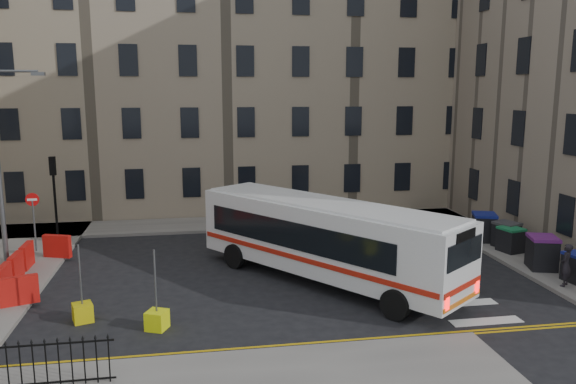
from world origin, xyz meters
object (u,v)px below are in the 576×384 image
object	(u,v)px
wheelie_bin_d	(506,234)
bollard_yellow	(157,320)
wheelie_bin_c	(511,239)
bollard_chevron	(83,313)
pedestrian	(566,265)
wheelie_bin_e	(484,227)
wheelie_bin_b	(542,252)
bus	(325,237)

from	to	relation	value
wheelie_bin_d	bollard_yellow	xyz separation A→B (m)	(-15.65, -6.37, -0.45)
wheelie_bin_c	bollard_chevron	distance (m)	18.42
pedestrian	bollard_chevron	world-z (taller)	pedestrian
wheelie_bin_c	pedestrian	xyz separation A→B (m)	(-0.48, -4.52, 0.25)
wheelie_bin_e	wheelie_bin_b	bearing A→B (deg)	-68.26
bollard_chevron	wheelie_bin_d	bearing A→B (deg)	16.48
wheelie_bin_c	wheelie_bin_b	bearing A→B (deg)	-105.41
bus	bollard_chevron	world-z (taller)	bus
bus	wheelie_bin_e	size ratio (longest dim) A/B	7.06
wheelie_bin_e	bollard_chevron	xyz separation A→B (m)	(-17.59, -6.55, -0.53)
bus	wheelie_bin_c	world-z (taller)	bus
bus	bollard_chevron	distance (m)	9.11
bus	bollard_yellow	xyz separation A→B (m)	(-6.23, -3.47, -1.50)
pedestrian	bollard_yellow	world-z (taller)	pedestrian
wheelie_bin_b	bollard_chevron	world-z (taller)	wheelie_bin_b
wheelie_bin_d	bollard_yellow	size ratio (longest dim) A/B	2.24
wheelie_bin_c	bollard_yellow	size ratio (longest dim) A/B	1.99
wheelie_bin_e	bollard_chevron	bearing A→B (deg)	-140.05
wheelie_bin_c	wheelie_bin_e	world-z (taller)	wheelie_bin_e
wheelie_bin_c	wheelie_bin_d	distance (m)	0.80
bus	bollard_yellow	bearing A→B (deg)	171.94
bus	wheelie_bin_c	distance (m)	9.50
bus	wheelie_bin_d	distance (m)	9.91
pedestrian	wheelie_bin_e	bearing A→B (deg)	-133.37
wheelie_bin_d	bollard_chevron	xyz separation A→B (m)	(-18.07, -5.35, -0.45)
bus	wheelie_bin_b	distance (m)	9.17
wheelie_bin_c	bollard_yellow	distance (m)	16.41
wheelie_bin_e	wheelie_bin_c	bearing A→B (deg)	-63.25
wheelie_bin_b	bollard_yellow	xyz separation A→B (m)	(-15.34, -3.14, -0.54)
wheelie_bin_c	bollard_yellow	world-z (taller)	wheelie_bin_c
wheelie_bin_e	wheelie_bin_d	bearing A→B (deg)	-48.71
wheelie_bin_d	pedestrian	bearing A→B (deg)	-120.46
wheelie_bin_d	wheelie_bin_e	bearing A→B (deg)	88.97
pedestrian	bollard_chevron	size ratio (longest dim) A/B	2.71
wheelie_bin_d	wheelie_bin_e	xyz separation A→B (m)	(-0.48, 1.20, 0.09)
pedestrian	wheelie_bin_d	bearing A→B (deg)	-138.99
wheelie_bin_d	wheelie_bin_b	bearing A→B (deg)	-118.24
wheelie_bin_d	wheelie_bin_e	size ratio (longest dim) A/B	0.89
bus	wheelie_bin_b	xyz separation A→B (m)	(9.11, -0.33, -0.96)
bus	wheelie_bin_e	bearing A→B (deg)	-12.57
bus	wheelie_bin_b	bearing A→B (deg)	-39.28
wheelie_bin_e	bollard_chevron	size ratio (longest dim) A/B	2.52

